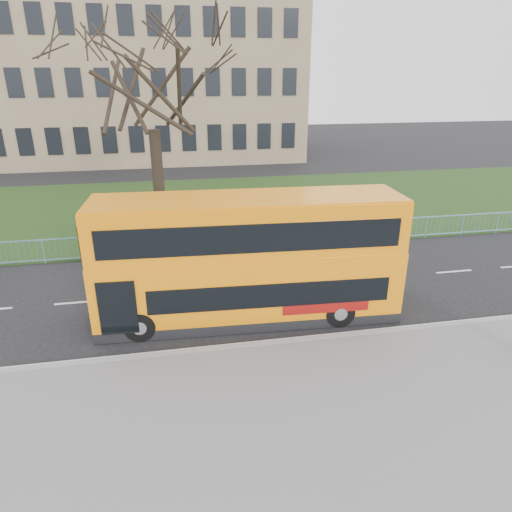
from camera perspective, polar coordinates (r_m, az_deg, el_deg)
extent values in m
plane|color=black|center=(15.38, -0.38, -8.18)|extent=(120.00, 120.00, 0.00)
cube|color=slate|center=(10.21, 7.22, -26.82)|extent=(80.00, 10.50, 0.12)
cube|color=gray|center=(14.04, 0.77, -11.05)|extent=(80.00, 0.20, 0.14)
cube|color=#203714|center=(28.54, -5.55, 6.23)|extent=(80.00, 15.40, 0.08)
cube|color=#816A52|center=(48.17, -14.73, 20.42)|extent=(30.00, 15.00, 14.00)
cube|color=orange|center=(15.13, -0.93, -3.36)|extent=(9.90, 2.81, 1.82)
cube|color=orange|center=(14.71, -0.95, 0.40)|extent=(9.90, 2.81, 0.31)
cube|color=orange|center=(14.38, -0.98, 4.02)|extent=(9.85, 2.76, 1.63)
cube|color=black|center=(14.13, 1.92, -4.99)|extent=(7.55, 0.41, 0.79)
cube|color=black|center=(13.32, -0.37, 2.17)|extent=(9.01, 0.48, 0.89)
cylinder|color=black|center=(14.59, -14.32, -8.53)|extent=(0.98, 0.31, 0.97)
cylinder|color=black|center=(15.14, 10.43, -6.98)|extent=(0.98, 0.31, 0.97)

